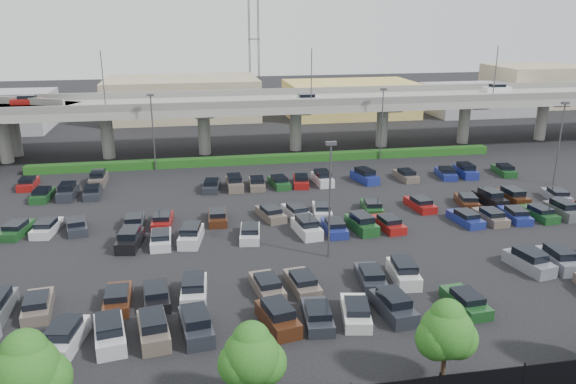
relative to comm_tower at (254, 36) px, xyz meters
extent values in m
plane|color=black|center=(-4.00, -74.00, -15.61)|extent=(280.00, 280.00, 0.00)
cube|color=gray|center=(-4.00, -42.00, -8.36)|extent=(150.00, 13.00, 1.10)
cube|color=#60605B|center=(-4.00, -48.25, -7.31)|extent=(150.00, 0.50, 1.00)
cube|color=#60605B|center=(-4.00, -35.75, -7.31)|extent=(150.00, 0.50, 1.00)
cylinder|color=gray|center=(-41.00, -42.00, -12.26)|extent=(1.80, 1.80, 6.70)
cube|color=#60605B|center=(-41.00, -42.00, -9.11)|extent=(2.60, 9.75, 0.50)
cylinder|color=gray|center=(-27.00, -42.00, -12.26)|extent=(1.80, 1.80, 6.70)
cube|color=#60605B|center=(-27.00, -42.00, -9.11)|extent=(2.60, 9.75, 0.50)
cylinder|color=gray|center=(-13.00, -42.00, -12.26)|extent=(1.80, 1.80, 6.70)
cube|color=#60605B|center=(-13.00, -42.00, -9.11)|extent=(2.60, 9.75, 0.50)
cylinder|color=gray|center=(1.00, -42.00, -12.26)|extent=(1.80, 1.80, 6.70)
cube|color=#60605B|center=(1.00, -42.00, -9.11)|extent=(2.60, 9.75, 0.50)
cylinder|color=gray|center=(15.00, -42.00, -12.26)|extent=(1.80, 1.80, 6.70)
cube|color=#60605B|center=(15.00, -42.00, -9.11)|extent=(2.60, 9.75, 0.50)
cylinder|color=gray|center=(29.00, -42.00, -12.26)|extent=(1.80, 1.80, 6.70)
cube|color=#60605B|center=(29.00, -42.00, -9.11)|extent=(2.60, 9.75, 0.50)
cylinder|color=gray|center=(43.00, -42.00, -12.26)|extent=(1.80, 1.80, 6.70)
cube|color=#60605B|center=(43.00, -42.00, -9.11)|extent=(2.60, 9.75, 0.50)
cube|color=maroon|center=(-38.00, -39.00, -7.40)|extent=(4.40, 1.82, 0.82)
cube|color=black|center=(-38.00, -39.00, -6.77)|extent=(2.30, 1.60, 0.50)
cube|color=silver|center=(2.00, -45.00, -7.40)|extent=(4.40, 1.82, 0.82)
cube|color=black|center=(2.00, -45.00, -6.77)|extent=(2.30, 1.60, 0.50)
cube|color=silver|center=(36.00, -39.00, -7.40)|extent=(4.40, 1.82, 0.82)
cube|color=black|center=(36.00, -39.00, -6.77)|extent=(2.30, 1.60, 0.50)
cylinder|color=#48484D|center=(-26.00, -48.10, -3.81)|extent=(0.14, 0.14, 8.00)
cylinder|color=#48484D|center=(2.00, -48.10, -3.81)|extent=(0.14, 0.14, 8.00)
cylinder|color=#48484D|center=(30.00, -48.10, -3.81)|extent=(0.14, 0.14, 8.00)
cylinder|color=gray|center=(-40.59, -38.18, -12.26)|extent=(1.60, 1.60, 6.70)
cube|color=#183D12|center=(-4.00, -49.00, -15.06)|extent=(66.00, 1.60, 1.10)
cylinder|color=black|center=(2.00, -102.00, -14.61)|extent=(0.10, 0.10, 2.00)
sphere|color=#165316|center=(-24.00, -100.45, -11.85)|extent=(3.39, 3.39, 3.39)
sphere|color=#165316|center=(-23.21, -100.35, -12.46)|extent=(2.67, 2.67, 2.67)
sphere|color=#165316|center=(-24.67, -100.53, -12.22)|extent=(2.67, 2.67, 2.67)
sphere|color=#165316|center=(-23.96, -100.33, -10.88)|extent=(2.30, 2.30, 2.30)
sphere|color=#165316|center=(-13.00, -100.67, -12.24)|extent=(3.04, 3.04, 3.04)
sphere|color=#165316|center=(-12.29, -100.57, -12.79)|extent=(2.39, 2.39, 2.39)
sphere|color=#165316|center=(-13.60, -100.75, -12.57)|extent=(2.39, 2.39, 2.39)
sphere|color=#165316|center=(-12.96, -100.55, -11.37)|extent=(2.06, 2.06, 2.06)
cylinder|color=#332316|center=(-2.00, -100.39, -14.63)|extent=(0.26, 0.26, 1.97)
sphere|color=#165316|center=(-2.00, -100.39, -12.22)|extent=(3.07, 3.07, 3.07)
sphere|color=#165316|center=(-1.29, -100.29, -12.76)|extent=(2.41, 2.41, 2.41)
sphere|color=#165316|center=(-2.60, -100.47, -12.55)|extent=(2.41, 2.41, 2.41)
sphere|color=#165316|center=(-1.96, -100.27, -11.34)|extent=(2.08, 2.08, 2.08)
cube|color=silver|center=(-24.00, -92.50, -15.09)|extent=(2.59, 4.66, 1.05)
cube|color=black|center=(-24.00, -92.50, -14.27)|extent=(2.05, 2.85, 0.65)
cube|color=silver|center=(-21.25, -92.50, -15.09)|extent=(2.52, 4.64, 1.05)
cube|color=black|center=(-21.25, -92.50, -14.27)|extent=(2.01, 2.83, 0.65)
cube|color=#64584E|center=(-18.50, -92.50, -15.09)|extent=(2.42, 4.61, 1.05)
cube|color=black|center=(-18.50, -92.50, -14.27)|extent=(1.95, 2.80, 0.65)
cube|color=#252830|center=(-15.75, -92.50, -15.09)|extent=(2.35, 4.59, 1.05)
cube|color=black|center=(-15.75, -92.50, -14.27)|extent=(1.91, 2.78, 0.65)
cube|color=#412011|center=(-10.25, -92.50, -15.09)|extent=(2.69, 4.68, 1.05)
cube|color=black|center=(-10.25, -92.50, -14.27)|extent=(2.11, 2.88, 0.65)
cube|color=#252830|center=(-7.50, -92.50, -15.20)|extent=(2.18, 4.53, 0.82)
cube|color=black|center=(-7.50, -92.70, -14.57)|extent=(1.79, 2.42, 0.50)
cube|color=silver|center=(-4.75, -92.50, -15.20)|extent=(2.62, 4.66, 0.82)
cube|color=black|center=(-4.75, -92.70, -14.57)|extent=(2.01, 2.56, 0.50)
cube|color=#252830|center=(-2.00, -92.50, -15.09)|extent=(2.28, 4.57, 1.05)
cube|color=black|center=(-2.00, -92.50, -14.27)|extent=(1.87, 2.76, 0.65)
cube|color=#1A4A1F|center=(3.50, -92.50, -15.20)|extent=(2.13, 4.52, 0.82)
cube|color=black|center=(3.50, -92.70, -14.57)|extent=(1.76, 2.41, 0.50)
cube|color=#64584E|center=(-26.75, -87.50, -15.20)|extent=(2.28, 4.57, 0.82)
cube|color=black|center=(-26.75, -87.70, -14.57)|extent=(1.84, 2.46, 0.50)
cube|color=#412011|center=(-21.25, -87.50, -15.20)|extent=(1.91, 4.43, 0.82)
cube|color=black|center=(-21.25, -87.70, -14.57)|extent=(1.65, 2.33, 0.50)
cube|color=black|center=(-18.50, -87.50, -15.20)|extent=(2.21, 4.55, 0.82)
cube|color=black|center=(-18.50, -87.70, -14.57)|extent=(1.80, 2.44, 0.50)
cube|color=silver|center=(-15.75, -87.50, -15.09)|extent=(2.10, 4.51, 1.05)
cube|color=black|center=(-15.75, -87.50, -14.27)|extent=(1.77, 2.70, 0.65)
cube|color=#64584E|center=(-10.25, -87.50, -15.20)|extent=(2.40, 4.61, 0.82)
cube|color=black|center=(-10.25, -87.70, -14.57)|extent=(1.90, 2.50, 0.50)
cube|color=#64584E|center=(-7.50, -87.50, -15.20)|extent=(2.32, 4.58, 0.82)
cube|color=black|center=(-7.50, -87.70, -14.57)|extent=(1.86, 2.47, 0.50)
cube|color=#252830|center=(-2.00, -87.50, -15.20)|extent=(2.23, 4.55, 0.82)
cube|color=black|center=(-2.00, -87.70, -14.57)|extent=(1.81, 2.44, 0.50)
cube|color=silver|center=(0.75, -87.50, -15.09)|extent=(2.29, 4.57, 1.05)
cube|color=black|center=(0.75, -87.50, -14.27)|extent=(1.88, 2.76, 0.65)
cube|color=slate|center=(11.75, -87.50, -15.09)|extent=(2.61, 4.66, 1.05)
cube|color=black|center=(11.75, -87.50, -14.27)|extent=(2.06, 2.85, 0.65)
cube|color=slate|center=(14.50, -87.50, -15.09)|extent=(2.06, 4.49, 1.05)
cube|color=black|center=(14.50, -87.50, -14.27)|extent=(1.74, 2.68, 0.65)
cube|color=black|center=(-21.25, -76.50, -15.09)|extent=(2.44, 4.62, 1.05)
cube|color=black|center=(-21.25, -76.50, -14.27)|extent=(1.96, 2.81, 0.65)
cube|color=silver|center=(-18.50, -76.50, -15.20)|extent=(1.85, 4.41, 0.82)
cube|color=black|center=(-18.50, -76.70, -14.57)|extent=(1.62, 2.31, 0.50)
cube|color=silver|center=(-15.75, -76.50, -15.09)|extent=(2.59, 4.66, 1.05)
cube|color=black|center=(-15.75, -76.50, -14.27)|extent=(2.05, 2.85, 0.65)
cube|color=silver|center=(-10.25, -76.50, -15.20)|extent=(2.43, 4.61, 0.82)
cube|color=black|center=(-10.25, -76.70, -14.57)|extent=(1.91, 2.50, 0.50)
cube|color=silver|center=(-4.75, -76.50, -15.09)|extent=(2.38, 4.60, 1.05)
cube|color=black|center=(-4.75, -76.50, -14.27)|extent=(1.93, 2.79, 0.65)
cube|color=navy|center=(-2.00, -76.50, -15.20)|extent=(1.93, 4.44, 0.82)
cube|color=black|center=(-2.00, -76.70, -14.57)|extent=(1.66, 2.34, 0.50)
cube|color=#1A4A1F|center=(0.75, -76.50, -15.09)|extent=(2.43, 4.61, 1.05)
cube|color=black|center=(0.75, -76.50, -14.27)|extent=(1.96, 2.80, 0.65)
cube|color=maroon|center=(3.50, -76.50, -15.20)|extent=(2.39, 4.60, 0.82)
cube|color=black|center=(3.50, -76.70, -14.57)|extent=(1.89, 2.49, 0.50)
cube|color=navy|center=(11.75, -76.50, -15.20)|extent=(2.32, 4.58, 0.82)
cube|color=black|center=(11.75, -76.70, -14.57)|extent=(1.86, 2.47, 0.50)
cube|color=#64584E|center=(14.50, -76.50, -15.20)|extent=(1.97, 4.46, 0.82)
cube|color=black|center=(14.50, -76.70, -14.57)|extent=(1.68, 2.35, 0.50)
cube|color=navy|center=(17.25, -76.50, -15.20)|extent=(2.18, 4.54, 0.82)
cube|color=black|center=(17.25, -76.70, -14.57)|extent=(1.79, 2.42, 0.50)
cube|color=#1A4A1F|center=(20.00, -76.50, -15.20)|extent=(2.17, 4.53, 0.82)
cube|color=black|center=(20.00, -76.70, -14.57)|extent=(1.78, 2.42, 0.50)
cube|color=#52565A|center=(22.75, -76.50, -15.09)|extent=(1.93, 4.44, 1.05)
cube|color=black|center=(22.75, -76.50, -14.27)|extent=(1.67, 2.64, 0.65)
cube|color=#1A4A1F|center=(-32.25, -71.50, -15.20)|extent=(2.61, 4.66, 0.82)
cube|color=black|center=(-32.25, -71.70, -14.57)|extent=(2.00, 2.56, 0.50)
cube|color=silver|center=(-29.50, -71.50, -15.20)|extent=(2.43, 4.62, 0.82)
cube|color=black|center=(-29.50, -71.70, -14.57)|extent=(1.91, 2.51, 0.50)
cube|color=#252830|center=(-26.75, -71.50, -15.20)|extent=(2.73, 4.69, 0.82)
cube|color=black|center=(-26.75, -71.70, -14.57)|extent=(2.06, 2.59, 0.50)
cube|color=#252830|center=(-21.25, -71.50, -15.20)|extent=(1.86, 4.42, 0.82)
cube|color=black|center=(-21.25, -71.70, -14.57)|extent=(1.62, 2.32, 0.50)
cube|color=maroon|center=(-18.50, -71.50, -15.20)|extent=(2.16, 4.53, 0.82)
cube|color=black|center=(-18.50, -71.70, -14.57)|extent=(1.78, 2.42, 0.50)
cube|color=#412011|center=(-13.00, -71.50, -15.20)|extent=(1.96, 4.46, 0.82)
cube|color=black|center=(-13.00, -71.70, -14.57)|extent=(1.68, 2.35, 0.50)
cube|color=#64584E|center=(-7.50, -71.50, -15.20)|extent=(2.87, 4.72, 0.82)
cube|color=black|center=(-7.50, -71.69, -14.57)|extent=(2.13, 2.63, 0.50)
cube|color=silver|center=(-4.75, -71.50, -15.20)|extent=(2.64, 4.67, 0.82)
cube|color=black|center=(-4.75, -71.70, -14.57)|extent=(2.02, 2.57, 0.50)
cube|color=silver|center=(-2.00, -71.50, -15.20)|extent=(2.51, 4.64, 0.82)
cube|color=black|center=(-2.00, -71.70, -14.57)|extent=(1.95, 2.53, 0.50)
cube|color=#1A4A1F|center=(3.50, -71.50, -15.20)|extent=(2.37, 4.60, 0.82)
cube|color=black|center=(3.50, -71.70, -14.57)|extent=(1.88, 2.49, 0.50)
cube|color=maroon|center=(9.00, -71.50, -15.20)|extent=(2.26, 4.56, 0.82)
cube|color=black|center=(9.00, -71.70, -14.57)|extent=(1.83, 2.45, 0.50)
cube|color=#412011|center=(14.50, -71.50, -15.20)|extent=(2.72, 4.69, 0.82)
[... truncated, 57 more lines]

